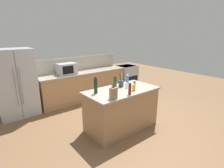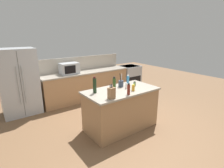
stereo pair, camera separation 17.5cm
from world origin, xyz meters
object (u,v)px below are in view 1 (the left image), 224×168
knife_block (113,93)px  salt_shaker (127,86)px  dish_soap_bottle (127,79)px  wine_bottle (96,86)px  spice_jar_oregano (134,84)px  olive_oil_bottle (115,85)px  range_oven (126,77)px  honey_jar (134,88)px  microwave (67,69)px  refrigerator (16,83)px  vinegar_bottle (130,89)px  utensil_crock (121,83)px

knife_block → salt_shaker: knife_block is taller
knife_block → dish_soap_bottle: (0.95, 0.60, -0.01)m
wine_bottle → dish_soap_bottle: bearing=6.6°
wine_bottle → spice_jar_oregano: 1.03m
wine_bottle → olive_oil_bottle: bearing=-27.1°
range_oven → olive_oil_bottle: 3.36m
honey_jar → wine_bottle: bearing=153.3°
microwave → salt_shaker: size_ratio=4.19×
salt_shaker → wine_bottle: bearing=167.6°
knife_block → olive_oil_bottle: size_ratio=0.87×
refrigerator → range_oven: 3.96m
knife_block → salt_shaker: bearing=24.8°
range_oven → vinegar_bottle: size_ratio=3.83×
utensil_crock → refrigerator: bearing=131.9°
wine_bottle → olive_oil_bottle: wine_bottle is taller
refrigerator → olive_oil_bottle: bearing=-56.6°
range_oven → wine_bottle: size_ratio=2.60×
range_oven → vinegar_bottle: vinegar_bottle is taller
utensil_crock → olive_oil_bottle: bearing=-149.5°
salt_shaker → range_oven: bearing=46.6°
salt_shaker → utensil_crock: bearing=93.2°
microwave → vinegar_bottle: microwave is taller
knife_block → utensil_crock: 0.81m
salt_shaker → wine_bottle: wine_bottle is taller
range_oven → spice_jar_oregano: (-1.80, -2.18, 0.53)m
knife_block → honey_jar: 0.68m
vinegar_bottle → range_oven: bearing=47.7°
refrigerator → range_oven: (3.94, -0.05, -0.43)m
spice_jar_oregano → honey_jar: (-0.26, -0.23, 0.01)m
spice_jar_oregano → range_oven: bearing=50.4°
spice_jar_oregano → olive_oil_bottle: olive_oil_bottle is taller
range_oven → refrigerator: bearing=179.3°
refrigerator → honey_jar: refrigerator is taller
range_oven → honey_jar: size_ratio=6.46×
olive_oil_bottle → range_oven: bearing=42.3°
range_oven → utensil_crock: utensil_crock is taller
spice_jar_oregano → honey_jar: size_ratio=0.82×
range_oven → knife_block: 3.76m
dish_soap_bottle → range_oven: bearing=47.1°
microwave → wine_bottle: wine_bottle is taller
refrigerator → microwave: bearing=-2.1°
microwave → dish_soap_bottle: microwave is taller
knife_block → wine_bottle: size_ratio=0.82×
utensil_crock → salt_shaker: size_ratio=2.41×
wine_bottle → honey_jar: wine_bottle is taller
wine_bottle → vinegar_bottle: 0.71m
microwave → spice_jar_oregano: bearing=-72.0°
wine_bottle → range_oven: bearing=35.9°
refrigerator → olive_oil_bottle: 2.73m
vinegar_bottle → honey_jar: bearing=27.3°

